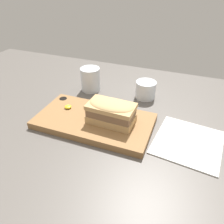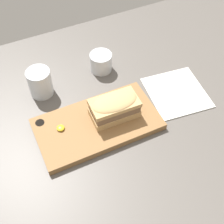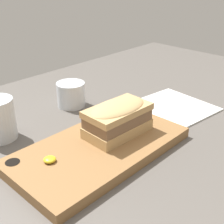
{
  "view_description": "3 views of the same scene",
  "coord_description": "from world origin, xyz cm",
  "views": [
    {
      "loc": [
        23.16,
        -49.12,
        45.78
      ],
      "look_at": [
        3.06,
        3.39,
        7.64
      ],
      "focal_mm": 35.0,
      "sensor_mm": 36.0,
      "label": 1
    },
    {
      "loc": [
        -23.1,
        -50.89,
        80.55
      ],
      "look_at": [
        1.25,
        0.94,
        8.84
      ],
      "focal_mm": 50.0,
      "sensor_mm": 36.0,
      "label": 2
    },
    {
      "loc": [
        -41.3,
        -37.59,
        38.68
      ],
      "look_at": [
        1.51,
        3.23,
        9.9
      ],
      "focal_mm": 50.0,
      "sensor_mm": 36.0,
      "label": 3
    }
  ],
  "objects": [
    {
      "name": "dining_table",
      "position": [
        0.0,
        0.0,
        1.0
      ],
      "size": [
        170.52,
        108.6,
        2.0
      ],
      "color": "#56514C",
      "rests_on": "ground"
    },
    {
      "name": "serving_board",
      "position": [
        -2.98,
        2.67,
        3.15
      ],
      "size": [
        37.66,
        19.98,
        2.34
      ],
      "color": "olive",
      "rests_on": "dining_table"
    },
    {
      "name": "sandwich",
      "position": [
        2.97,
        2.91,
        8.22
      ],
      "size": [
        14.8,
        8.58,
        7.31
      ],
      "rotation": [
        0.0,
        0.0,
        -0.03
      ],
      "color": "tan",
      "rests_on": "serving_board"
    },
    {
      "name": "mustard_dollop",
      "position": [
        -13.9,
        4.88,
        4.77
      ],
      "size": [
        2.4,
        2.4,
        0.96
      ],
      "color": "gold",
      "rests_on": "serving_board"
    },
    {
      "name": "wine_glass",
      "position": [
        8.55,
        25.65,
        5.13
      ],
      "size": [
        7.8,
        7.8,
        6.68
      ],
      "color": "silver",
      "rests_on": "dining_table"
    },
    {
      "name": "napkin",
      "position": [
        26.9,
        4.07,
        2.2
      ],
      "size": [
        20.77,
        21.65,
        0.4
      ],
      "rotation": [
        0.0,
        0.0,
        -0.12
      ],
      "color": "white",
      "rests_on": "dining_table"
    }
  ]
}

